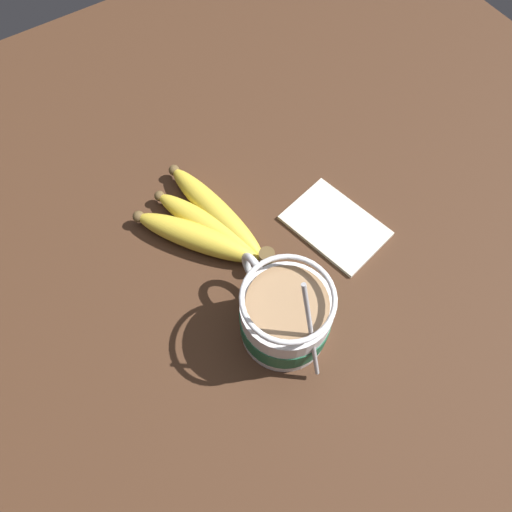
% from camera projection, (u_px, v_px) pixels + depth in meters
% --- Properties ---
extents(table, '(1.27, 1.27, 0.04)m').
position_uv_depth(table, '(273.00, 294.00, 0.65)').
color(table, '#422819').
rests_on(table, ground).
extents(coffee_mug, '(0.16, 0.10, 0.17)m').
position_uv_depth(coffee_mug, '(285.00, 317.00, 0.57)').
color(coffee_mug, silver).
rests_on(coffee_mug, table).
extents(banana_bunch, '(0.21, 0.13, 0.04)m').
position_uv_depth(banana_bunch, '(207.00, 225.00, 0.65)').
color(banana_bunch, brown).
rests_on(banana_bunch, table).
extents(napkin, '(0.15, 0.12, 0.01)m').
position_uv_depth(napkin, '(335.00, 226.00, 0.67)').
color(napkin, beige).
rests_on(napkin, table).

